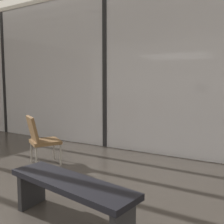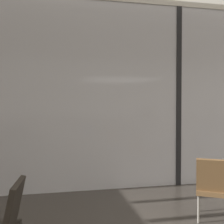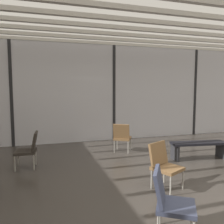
{
  "view_description": "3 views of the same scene",
  "coord_description": "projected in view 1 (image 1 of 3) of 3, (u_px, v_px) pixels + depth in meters",
  "views": [
    {
      "loc": [
        3.1,
        0.29,
        1.42
      ],
      "look_at": [
        -1.01,
        7.17,
        0.55
      ],
      "focal_mm": 41.1,
      "sensor_mm": 36.0,
      "label": 1
    },
    {
      "loc": [
        -2.4,
        0.15,
        1.57
      ],
      "look_at": [
        -1.6,
        3.88,
        1.47
      ],
      "focal_mm": 44.46,
      "sensor_mm": 36.0,
      "label": 2
    },
    {
      "loc": [
        -2.56,
        -3.01,
        1.91
      ],
      "look_at": [
        0.81,
        8.07,
        0.74
      ],
      "focal_mm": 37.21,
      "sensor_mm": 36.0,
      "label": 3
    }
  ],
  "objects": [
    {
      "name": "glass_curtain_wall",
      "position": [
        106.0,
        70.0,
        5.73
      ],
      "size": [
        14.0,
        0.08,
        3.47
      ],
      "primitive_type": "cube",
      "color": "silver",
      "rests_on": "ground"
    },
    {
      "name": "window_mullion_0",
      "position": [
        5.0,
        73.0,
        7.52
      ],
      "size": [
        0.1,
        0.12,
        3.47
      ],
      "primitive_type": "cube",
      "color": "black",
      "rests_on": "ground"
    },
    {
      "name": "window_mullion_1",
      "position": [
        106.0,
        70.0,
        5.73
      ],
      "size": [
        0.1,
        0.12,
        3.47
      ],
      "primitive_type": "cube",
      "color": "black",
      "rests_on": "ground"
    },
    {
      "name": "parked_airplane",
      "position": [
        199.0,
        70.0,
        10.51
      ],
      "size": [
        11.53,
        4.04,
        4.04
      ],
      "color": "silver",
      "rests_on": "ground"
    },
    {
      "name": "lounge_chair_3",
      "position": [
        40.0,
        137.0,
        4.53
      ],
      "size": [
        0.68,
        0.7,
        0.87
      ],
      "rotation": [
        0.0,
        0.0,
        2.61
      ],
      "color": "brown",
      "rests_on": "ground"
    },
    {
      "name": "waiting_bench",
      "position": [
        70.0,
        190.0,
        2.56
      ],
      "size": [
        1.54,
        0.62,
        0.47
      ],
      "rotation": [
        0.0,
        0.0,
        -0.15
      ],
      "color": "black",
      "rests_on": "ground"
    }
  ]
}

